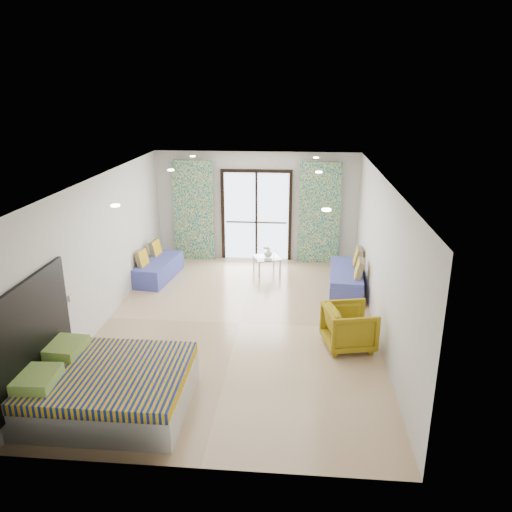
# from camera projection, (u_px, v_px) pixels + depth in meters

# --- Properties ---
(floor) EXTENTS (5.00, 7.50, 0.01)m
(floor) POSITION_uv_depth(u_px,v_px,m) (239.00, 323.00, 9.29)
(floor) COLOR tan
(floor) RESTS_ON ground
(ceiling) EXTENTS (5.00, 7.50, 0.01)m
(ceiling) POSITION_uv_depth(u_px,v_px,m) (238.00, 179.00, 8.42)
(ceiling) COLOR silver
(ceiling) RESTS_ON ground
(wall_back) EXTENTS (5.00, 0.01, 2.70)m
(wall_back) POSITION_uv_depth(u_px,v_px,m) (257.00, 207.00, 12.39)
(wall_back) COLOR silver
(wall_back) RESTS_ON ground
(wall_front) EXTENTS (5.00, 0.01, 2.70)m
(wall_front) POSITION_uv_depth(u_px,v_px,m) (196.00, 366.00, 5.31)
(wall_front) COLOR silver
(wall_front) RESTS_ON ground
(wall_left) EXTENTS (0.01, 7.50, 2.70)m
(wall_left) POSITION_uv_depth(u_px,v_px,m) (102.00, 251.00, 9.06)
(wall_left) COLOR silver
(wall_left) RESTS_ON ground
(wall_right) EXTENTS (0.01, 7.50, 2.70)m
(wall_right) POSITION_uv_depth(u_px,v_px,m) (381.00, 258.00, 8.65)
(wall_right) COLOR silver
(wall_right) RESTS_ON ground
(balcony_door) EXTENTS (1.76, 0.08, 2.28)m
(balcony_door) POSITION_uv_depth(u_px,v_px,m) (256.00, 210.00, 12.39)
(balcony_door) COLOR black
(balcony_door) RESTS_ON floor
(balcony_rail) EXTENTS (1.52, 0.03, 0.04)m
(balcony_rail) POSITION_uv_depth(u_px,v_px,m) (256.00, 222.00, 12.50)
(balcony_rail) COLOR #595451
(balcony_rail) RESTS_ON balcony_door
(curtain_left) EXTENTS (1.00, 0.10, 2.50)m
(curtain_left) POSITION_uv_depth(u_px,v_px,m) (194.00, 211.00, 12.38)
(curtain_left) COLOR white
(curtain_left) RESTS_ON floor
(curtain_right) EXTENTS (1.00, 0.10, 2.50)m
(curtain_right) POSITION_uv_depth(u_px,v_px,m) (319.00, 213.00, 12.12)
(curtain_right) COLOR white
(curtain_right) RESTS_ON floor
(downlight_a) EXTENTS (0.12, 0.12, 0.02)m
(downlight_a) POSITION_uv_depth(u_px,v_px,m) (115.00, 206.00, 6.65)
(downlight_a) COLOR #FFE0B2
(downlight_a) RESTS_ON ceiling
(downlight_b) EXTENTS (0.12, 0.12, 0.02)m
(downlight_b) POSITION_uv_depth(u_px,v_px,m) (326.00, 210.00, 6.42)
(downlight_b) COLOR #FFE0B2
(downlight_b) RESTS_ON ceiling
(downlight_c) EXTENTS (0.12, 0.12, 0.02)m
(downlight_c) POSITION_uv_depth(u_px,v_px,m) (171.00, 170.00, 9.48)
(downlight_c) COLOR #FFE0B2
(downlight_c) RESTS_ON ceiling
(downlight_d) EXTENTS (0.12, 0.12, 0.02)m
(downlight_d) POSITION_uv_depth(u_px,v_px,m) (319.00, 172.00, 9.25)
(downlight_d) COLOR #FFE0B2
(downlight_d) RESTS_ON ceiling
(downlight_e) EXTENTS (0.12, 0.12, 0.02)m
(downlight_e) POSITION_uv_depth(u_px,v_px,m) (193.00, 156.00, 11.37)
(downlight_e) COLOR #FFE0B2
(downlight_e) RESTS_ON ceiling
(downlight_f) EXTENTS (0.12, 0.12, 0.02)m
(downlight_f) POSITION_uv_depth(u_px,v_px,m) (316.00, 158.00, 11.14)
(downlight_f) COLOR #FFE0B2
(downlight_f) RESTS_ON ceiling
(headboard) EXTENTS (0.06, 2.10, 1.50)m
(headboard) POSITION_uv_depth(u_px,v_px,m) (30.00, 335.00, 6.60)
(headboard) COLOR black
(headboard) RESTS_ON floor
(switch_plate) EXTENTS (0.02, 0.10, 0.10)m
(switch_plate) POSITION_uv_depth(u_px,v_px,m) (71.00, 298.00, 7.78)
(switch_plate) COLOR silver
(switch_plate) RESTS_ON wall_left
(bed) EXTENTS (2.12, 1.73, 0.73)m
(bed) POSITION_uv_depth(u_px,v_px,m) (107.00, 387.00, 6.76)
(bed) COLOR silver
(bed) RESTS_ON floor
(daybed_left) EXTENTS (0.81, 1.65, 0.78)m
(daybed_left) POSITION_uv_depth(u_px,v_px,m) (158.00, 268.00, 11.38)
(daybed_left) COLOR #454BA4
(daybed_left) RESTS_ON floor
(daybed_right) EXTENTS (0.79, 1.78, 0.86)m
(daybed_right) POSITION_uv_depth(u_px,v_px,m) (347.00, 279.00, 10.68)
(daybed_right) COLOR #454BA4
(daybed_right) RESTS_ON floor
(coffee_table) EXTENTS (0.74, 0.74, 0.66)m
(coffee_table) POSITION_uv_depth(u_px,v_px,m) (267.00, 259.00, 11.71)
(coffee_table) COLOR silver
(coffee_table) RESTS_ON floor
(vase) EXTENTS (0.26, 0.27, 0.20)m
(vase) POSITION_uv_depth(u_px,v_px,m) (268.00, 253.00, 11.70)
(vase) COLOR white
(vase) RESTS_ON coffee_table
(armchair) EXTENTS (0.89, 0.92, 0.81)m
(armchair) POSITION_uv_depth(u_px,v_px,m) (349.00, 325.00, 8.32)
(armchair) COLOR olive
(armchair) RESTS_ON floor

